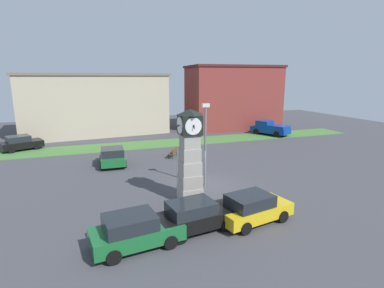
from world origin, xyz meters
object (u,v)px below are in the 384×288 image
(car_far_lot, at_px, (112,156))
(car_navy_sedan, at_px, (135,231))
(car_by_building, at_px, (253,208))
(street_lamp_far_side, at_px, (205,139))
(bollard_end_row, at_px, (183,216))
(pickup_truck, at_px, (270,128))
(clock_tower, at_px, (190,157))
(bollard_far_row, at_px, (213,214))
(car_silver_hatch, at_px, (21,143))
(bollard_mid_row, at_px, (236,209))
(car_near_tower, at_px, (195,216))
(bollard_near_tower, at_px, (256,208))
(bench, at_px, (173,152))

(car_far_lot, bearing_deg, car_navy_sedan, -90.74)
(car_by_building, height_order, street_lamp_far_side, street_lamp_far_side)
(bollard_end_row, height_order, pickup_truck, pickup_truck)
(bollard_end_row, relative_size, car_far_lot, 0.28)
(car_by_building, distance_m, pickup_truck, 25.22)
(clock_tower, distance_m, car_far_lot, 10.24)
(bollard_far_row, relative_size, car_silver_hatch, 0.26)
(pickup_truck, bearing_deg, bollard_mid_row, -127.78)
(bollard_mid_row, relative_size, car_near_tower, 0.25)
(clock_tower, distance_m, street_lamp_far_side, 2.74)
(bollard_near_tower, bearing_deg, bollard_far_row, 178.24)
(clock_tower, distance_m, bollard_mid_row, 4.20)
(bollard_far_row, relative_size, street_lamp_far_side, 0.19)
(bollard_near_tower, distance_m, bollard_mid_row, 1.12)
(car_by_building, xyz_separation_m, car_far_lot, (-5.99, 13.14, 0.00))
(clock_tower, relative_size, bollard_near_tower, 5.47)
(bollard_near_tower, distance_m, bollard_far_row, 2.49)
(clock_tower, height_order, bollard_mid_row, clock_tower)
(bollard_end_row, relative_size, car_near_tower, 0.26)
(car_by_building, height_order, car_far_lot, car_far_lot)
(clock_tower, xyz_separation_m, car_near_tower, (-1.01, -3.70, -1.98))
(car_near_tower, xyz_separation_m, car_by_building, (3.13, -0.16, 0.00))
(street_lamp_far_side, bearing_deg, car_silver_hatch, 131.44)
(car_far_lot, bearing_deg, bollard_near_tower, -63.20)
(bollard_near_tower, bearing_deg, street_lamp_far_side, 98.06)
(car_silver_hatch, distance_m, bench, 16.26)
(bollard_far_row, relative_size, car_by_building, 0.26)
(clock_tower, bearing_deg, car_navy_sedan, -133.66)
(car_near_tower, bearing_deg, car_by_building, -3.00)
(car_near_tower, bearing_deg, pickup_truck, 48.66)
(bollard_near_tower, bearing_deg, car_by_building, -137.18)
(bollard_near_tower, height_order, bollard_far_row, bollard_far_row)
(bollard_end_row, bearing_deg, car_navy_sedan, -155.58)
(car_navy_sedan, relative_size, car_near_tower, 1.00)
(car_by_building, bearing_deg, bench, 91.31)
(bollard_near_tower, xyz_separation_m, pickup_truck, (14.29, 20.05, 0.41))
(bollard_near_tower, distance_m, car_near_tower, 3.59)
(clock_tower, bearing_deg, bollard_mid_row, -65.67)
(pickup_truck, bearing_deg, bench, -156.52)
(pickup_truck, bearing_deg, car_by_building, -125.75)
(pickup_truck, relative_size, street_lamp_far_side, 0.92)
(bollard_near_tower, height_order, car_far_lot, car_far_lot)
(clock_tower, distance_m, car_near_tower, 4.32)
(clock_tower, bearing_deg, car_near_tower, -105.24)
(bollard_end_row, xyz_separation_m, street_lamp_far_side, (3.24, 5.04, 2.80))
(bollard_near_tower, xyz_separation_m, car_far_lot, (-6.43, 12.73, 0.26))
(bollard_end_row, bearing_deg, bollard_far_row, -12.06)
(bollard_near_tower, bearing_deg, pickup_truck, 54.53)
(car_near_tower, relative_size, street_lamp_far_side, 0.74)
(clock_tower, height_order, car_near_tower, clock_tower)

